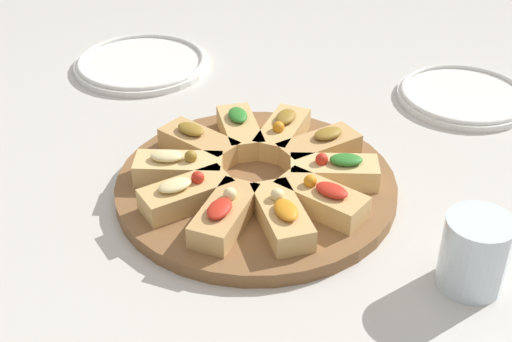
% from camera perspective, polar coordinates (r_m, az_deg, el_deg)
% --- Properties ---
extents(ground_plane, '(3.00, 3.00, 0.00)m').
position_cam_1_polar(ground_plane, '(0.91, -0.00, -1.71)').
color(ground_plane, beige).
extents(serving_board, '(0.36, 0.36, 0.02)m').
position_cam_1_polar(serving_board, '(0.91, -0.00, -1.24)').
color(serving_board, brown).
rests_on(serving_board, ground_plane).
extents(focaccia_slice_0, '(0.10, 0.12, 0.04)m').
position_cam_1_polar(focaccia_slice_0, '(0.95, -4.62, 2.18)').
color(focaccia_slice_0, tan).
rests_on(focaccia_slice_0, serving_board).
extents(focaccia_slice_1, '(0.12, 0.08, 0.04)m').
position_cam_1_polar(focaccia_slice_1, '(0.90, -6.25, 0.25)').
color(focaccia_slice_1, '#DBB775').
rests_on(focaccia_slice_1, serving_board).
extents(focaccia_slice_2, '(0.12, 0.07, 0.04)m').
position_cam_1_polar(focaccia_slice_2, '(0.85, -5.63, -1.83)').
color(focaccia_slice_2, tan).
rests_on(focaccia_slice_2, serving_board).
extents(focaccia_slice_3, '(0.10, 0.11, 0.04)m').
position_cam_1_polar(focaccia_slice_3, '(0.82, -2.53, -3.48)').
color(focaccia_slice_3, tan).
rests_on(focaccia_slice_3, serving_board).
extents(focaccia_slice_4, '(0.05, 0.11, 0.04)m').
position_cam_1_polar(focaccia_slice_4, '(0.82, 1.94, -3.61)').
color(focaccia_slice_4, tan).
rests_on(focaccia_slice_4, serving_board).
extents(focaccia_slice_5, '(0.10, 0.12, 0.04)m').
position_cam_1_polar(focaccia_slice_5, '(0.85, 5.26, -2.19)').
color(focaccia_slice_5, tan).
rests_on(focaccia_slice_5, serving_board).
extents(focaccia_slice_6, '(0.12, 0.08, 0.04)m').
position_cam_1_polar(focaccia_slice_6, '(0.89, 6.30, -0.02)').
color(focaccia_slice_6, '#DBB775').
rests_on(focaccia_slice_6, serving_board).
extents(focaccia_slice_7, '(0.12, 0.07, 0.04)m').
position_cam_1_polar(focaccia_slice_7, '(0.94, 5.11, 1.86)').
color(focaccia_slice_7, tan).
rests_on(focaccia_slice_7, serving_board).
extents(focaccia_slice_8, '(0.10, 0.11, 0.04)m').
position_cam_1_polar(focaccia_slice_8, '(0.97, 2.13, 3.11)').
color(focaccia_slice_8, tan).
rests_on(focaccia_slice_8, serving_board).
extents(focaccia_slice_9, '(0.05, 0.11, 0.04)m').
position_cam_1_polar(focaccia_slice_9, '(0.97, -1.30, 3.23)').
color(focaccia_slice_9, tan).
rests_on(focaccia_slice_9, serving_board).
extents(plate_left, '(0.23, 0.23, 0.02)m').
position_cam_1_polar(plate_left, '(1.24, -9.13, 8.55)').
color(plate_left, white).
rests_on(plate_left, ground_plane).
extents(plate_right, '(0.21, 0.21, 0.02)m').
position_cam_1_polar(plate_right, '(1.16, 16.29, 5.84)').
color(plate_right, white).
rests_on(plate_right, ground_plane).
extents(water_glass, '(0.07, 0.07, 0.08)m').
position_cam_1_polar(water_glass, '(0.79, 17.10, -6.27)').
color(water_glass, silver).
rests_on(water_glass, ground_plane).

